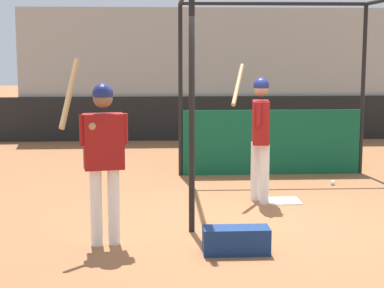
% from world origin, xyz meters
% --- Properties ---
extents(ground_plane, '(60.00, 60.00, 0.00)m').
position_xyz_m(ground_plane, '(0.00, 0.00, 0.00)').
color(ground_plane, '#935B38').
extents(outfield_wall, '(24.00, 0.12, 1.03)m').
position_xyz_m(outfield_wall, '(0.00, 7.14, 0.51)').
color(outfield_wall, black).
rests_on(outfield_wall, ground).
extents(bleacher_section, '(8.70, 4.00, 3.11)m').
position_xyz_m(bleacher_section, '(0.00, 9.21, 1.55)').
color(bleacher_section, '#9E9E99').
rests_on(bleacher_section, ground).
extents(batting_cage, '(3.17, 3.47, 2.90)m').
position_xyz_m(batting_cage, '(0.79, 2.20, 1.27)').
color(batting_cage, black).
rests_on(batting_cage, ground).
extents(home_plate, '(0.44, 0.44, 0.02)m').
position_xyz_m(home_plate, '(0.62, 0.96, 0.01)').
color(home_plate, white).
rests_on(home_plate, ground).
extents(player_batter, '(0.56, 0.96, 1.92)m').
position_xyz_m(player_batter, '(0.26, 0.97, 1.06)').
color(player_batter, white).
rests_on(player_batter, ground).
extents(player_waiting, '(0.70, 0.53, 2.04)m').
position_xyz_m(player_waiting, '(-1.75, -0.93, 1.07)').
color(player_waiting, white).
rests_on(player_waiting, ground).
extents(equipment_bag, '(0.70, 0.28, 0.28)m').
position_xyz_m(equipment_bag, '(-0.34, -1.30, 0.14)').
color(equipment_bag, navy).
rests_on(equipment_bag, ground).
extents(baseball, '(0.07, 0.07, 0.07)m').
position_xyz_m(baseball, '(1.61, 2.00, 0.04)').
color(baseball, white).
rests_on(baseball, ground).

